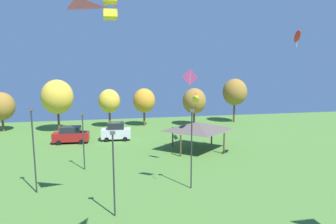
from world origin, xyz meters
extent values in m
pyramid|color=#E54C93|center=(-2.51, 19.33, 13.85)|extent=(2.30, 1.93, 0.51)
ellipsoid|color=red|center=(17.11, 27.34, 13.33)|extent=(1.54, 2.38, 1.39)
cube|color=white|center=(17.11, 27.34, 13.48)|extent=(0.20, 0.30, 0.63)
cylinder|color=white|center=(17.11, 27.34, 12.59)|extent=(0.10, 0.14, 0.60)
cube|color=#E54C93|center=(6.95, 29.10, 9.45)|extent=(1.34, 0.95, 1.61)
cylinder|color=white|center=(6.95, 29.08, 9.45)|extent=(0.09, 0.11, 1.47)
ellipsoid|color=yellow|center=(9.26, 34.90, 6.54)|extent=(1.80, 3.96, 1.79)
cube|color=red|center=(9.26, 34.90, 6.78)|extent=(0.20, 0.34, 1.04)
cylinder|color=red|center=(9.26, 34.90, 5.35)|extent=(0.09, 0.19, 0.95)
cube|color=yellow|center=(-0.47, 34.80, 16.00)|extent=(1.49, 1.59, 1.01)
cylinder|color=red|center=(-1.18, 34.09, 16.81)|extent=(0.02, 0.02, 2.44)
cylinder|color=red|center=(0.23, 34.09, 16.81)|extent=(0.02, 0.02, 2.44)
cylinder|color=red|center=(-1.18, 35.50, 16.81)|extent=(0.02, 0.02, 2.44)
cylinder|color=red|center=(0.23, 35.50, 16.81)|extent=(0.02, 0.02, 2.44)
cube|color=maroon|center=(-6.20, 42.47, 0.91)|extent=(4.85, 2.05, 1.17)
cube|color=#1E232D|center=(-6.20, 42.47, 1.90)|extent=(2.70, 1.80, 0.82)
cylinder|color=black|center=(-4.77, 41.49, 0.32)|extent=(0.65, 0.25, 0.64)
cylinder|color=black|center=(-4.68, 43.31, 0.32)|extent=(0.65, 0.25, 0.64)
cylinder|color=black|center=(-7.72, 41.64, 0.32)|extent=(0.65, 0.25, 0.64)
cylinder|color=black|center=(-7.63, 43.45, 0.32)|extent=(0.65, 0.25, 0.64)
cube|color=silver|center=(-0.09, 42.93, 0.98)|extent=(4.21, 2.05, 1.32)
cube|color=#1E232D|center=(-0.09, 42.93, 2.10)|extent=(2.36, 1.79, 0.92)
cylinder|color=black|center=(1.12, 41.95, 0.32)|extent=(0.65, 0.26, 0.64)
cylinder|color=black|center=(1.24, 43.73, 0.32)|extent=(0.65, 0.26, 0.64)
cylinder|color=black|center=(-1.41, 42.12, 0.32)|extent=(0.65, 0.26, 0.64)
cylinder|color=black|center=(-1.30, 43.90, 0.32)|extent=(0.65, 0.26, 0.64)
cylinder|color=brown|center=(7.15, 33.64, 1.30)|extent=(0.20, 0.20, 2.60)
cylinder|color=brown|center=(12.51, 33.64, 1.30)|extent=(0.20, 0.20, 2.60)
cylinder|color=brown|center=(7.15, 38.13, 1.30)|extent=(0.20, 0.20, 2.60)
cylinder|color=brown|center=(12.51, 38.13, 1.30)|extent=(0.20, 0.20, 2.60)
pyramid|color=#564C47|center=(9.83, 35.89, 3.10)|extent=(6.94, 5.82, 1.00)
cylinder|color=#2D2D33|center=(-3.55, 31.23, 2.83)|extent=(0.12, 0.12, 5.66)
cube|color=#4C4C51|center=(-3.55, 31.23, 5.78)|extent=(0.36, 0.20, 0.24)
cylinder|color=#2D2D33|center=(5.94, 24.60, 3.35)|extent=(0.12, 0.12, 6.71)
cube|color=#4C4C51|center=(5.94, 24.60, 6.83)|extent=(0.36, 0.20, 0.24)
cylinder|color=#2D2D33|center=(-0.67, 20.94, 2.97)|extent=(0.12, 0.12, 5.94)
cube|color=#4C4C51|center=(-0.67, 20.94, 6.06)|extent=(0.36, 0.20, 0.24)
cylinder|color=#2D2D33|center=(-7.06, 26.19, 3.48)|extent=(0.12, 0.12, 6.95)
cube|color=#4C4C51|center=(-7.06, 26.19, 7.07)|extent=(0.36, 0.20, 0.24)
cylinder|color=brown|center=(-17.91, 52.27, 1.26)|extent=(0.36, 0.36, 2.52)
ellipsoid|color=olive|center=(-17.91, 52.27, 4.07)|extent=(4.13, 4.13, 4.54)
cylinder|color=brown|center=(-9.06, 50.74, 1.84)|extent=(0.36, 0.36, 3.69)
ellipsoid|color=gold|center=(-9.06, 50.74, 5.56)|extent=(5.00, 5.00, 5.50)
cylinder|color=brown|center=(-0.94, 52.53, 1.57)|extent=(0.36, 0.36, 3.14)
ellipsoid|color=gold|center=(-0.94, 52.53, 4.51)|extent=(3.66, 3.66, 4.03)
cylinder|color=brown|center=(5.04, 52.41, 1.52)|extent=(0.36, 0.36, 3.03)
ellipsoid|color=gold|center=(5.04, 52.41, 4.47)|extent=(3.84, 3.84, 4.22)
cylinder|color=brown|center=(13.75, 51.09, 1.40)|extent=(0.36, 0.36, 2.80)
ellipsoid|color=olive|center=(13.75, 51.09, 4.34)|extent=(4.11, 4.11, 4.52)
cylinder|color=brown|center=(21.90, 52.50, 1.99)|extent=(0.36, 0.36, 3.98)
ellipsoid|color=olive|center=(21.90, 52.50, 5.65)|extent=(4.47, 4.47, 4.91)
camera|label=1|loc=(-0.75, 0.70, 10.65)|focal=32.00mm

